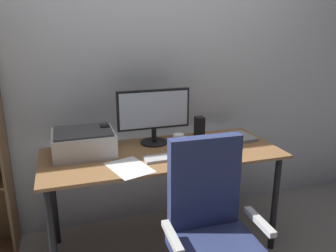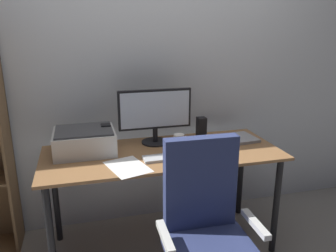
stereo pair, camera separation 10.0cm
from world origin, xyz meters
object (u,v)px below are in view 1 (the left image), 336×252
speaker_right (199,128)px  laptop (232,138)px  monitor (154,113)px  keyboard (166,158)px  office_chair (212,243)px  speaker_left (105,137)px  printer (84,142)px  desk (163,164)px  coffee_mug (179,142)px  mouse (196,152)px

speaker_right → laptop: bearing=-21.6°
monitor → keyboard: 0.38m
speaker_right → office_chair: 0.96m
keyboard → speaker_right: (0.36, 0.31, 0.08)m
laptop → speaker_right: size_ratio=1.88×
laptop → speaker_left: speaker_left is taller
office_chair → speaker_right: bearing=73.7°
speaker_right → printer: size_ratio=0.43×
speaker_right → desk: bearing=-152.5°
monitor → speaker_left: 0.38m
speaker_left → speaker_right: 0.70m
keyboard → laptop: size_ratio=0.91×
office_chair → desk: bearing=97.7°
laptop → speaker_right: 0.26m
keyboard → speaker_left: speaker_left is taller
keyboard → speaker_left: size_ratio=1.71×
printer → office_chair: bearing=-53.7°
laptop → office_chair: size_ratio=0.32×
coffee_mug → printer: bearing=169.9°
monitor → mouse: size_ratio=5.48×
mouse → speaker_right: 0.33m
mouse → monitor: bearing=122.6°
keyboard → mouse: bearing=3.3°
coffee_mug → desk: bearing=-172.4°
desk → laptop: 0.59m
desk → keyboard: keyboard is taller
printer → office_chair: (0.58, -0.79, -0.36)m
desk → laptop: (0.57, 0.09, 0.10)m
laptop → printer: printer is taller
printer → office_chair: size_ratio=0.40×
speaker_right → mouse: bearing=-116.7°
laptop → coffee_mug: bearing=-176.2°
speaker_left → keyboard: bearing=-41.6°
keyboard → office_chair: size_ratio=0.29×
desk → speaker_right: (0.34, 0.18, 0.17)m
laptop → office_chair: 0.95m
desk → office_chair: bearing=-83.7°
speaker_left → mouse: bearing=-27.7°
mouse → laptop: (0.37, 0.20, -0.01)m
coffee_mug → office_chair: (-0.05, -0.68, -0.34)m
mouse → laptop: 0.43m
mouse → speaker_left: size_ratio=0.56×
laptop → speaker_right: bearing=153.1°
monitor → speaker_left: bearing=-178.7°
laptop → mouse: bearing=-156.9°
desk → printer: size_ratio=4.02×
speaker_left → office_chair: 1.02m
laptop → office_chair: bearing=-128.7°
office_chair → mouse: bearing=78.8°
keyboard → speaker_left: bearing=137.5°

